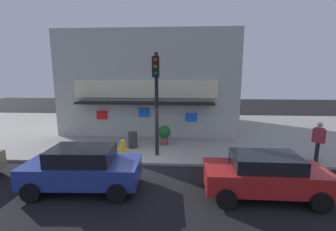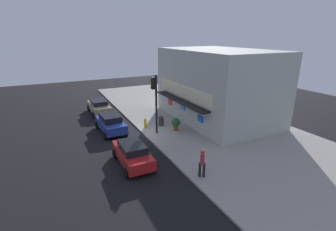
{
  "view_description": "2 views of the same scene",
  "coord_description": "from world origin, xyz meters",
  "px_view_note": "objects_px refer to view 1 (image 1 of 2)",
  "views": [
    {
      "loc": [
        1.97,
        -9.84,
        4.1
      ],
      "look_at": [
        1.26,
        1.54,
        2.05
      ],
      "focal_mm": 24.66,
      "sensor_mm": 36.0,
      "label": 1
    },
    {
      "loc": [
        18.66,
        -6.67,
        8.12
      ],
      "look_at": [
        0.83,
        2.13,
        1.56
      ],
      "focal_mm": 26.23,
      "sensor_mm": 36.0,
      "label": 2
    }
  ],
  "objects_px": {
    "parked_car_red": "(264,174)",
    "fire_hydrant": "(123,149)",
    "traffic_light": "(156,91)",
    "potted_plant_by_doorway": "(164,133)",
    "trash_can": "(133,140)",
    "parked_car_blue": "(83,168)",
    "pedestrian": "(318,140)"
  },
  "relations": [
    {
      "from": "parked_car_red",
      "to": "traffic_light",
      "type": "bearing_deg",
      "value": 139.97
    },
    {
      "from": "parked_car_red",
      "to": "fire_hydrant",
      "type": "bearing_deg",
      "value": 151.48
    },
    {
      "from": "parked_car_red",
      "to": "trash_can",
      "type": "bearing_deg",
      "value": 140.19
    },
    {
      "from": "trash_can",
      "to": "potted_plant_by_doorway",
      "type": "xyz_separation_m",
      "value": [
        1.67,
        0.65,
        0.23
      ]
    },
    {
      "from": "potted_plant_by_doorway",
      "to": "trash_can",
      "type": "bearing_deg",
      "value": -158.66
    },
    {
      "from": "potted_plant_by_doorway",
      "to": "parked_car_red",
      "type": "xyz_separation_m",
      "value": [
        3.79,
        -5.2,
        -0.01
      ]
    },
    {
      "from": "fire_hydrant",
      "to": "parked_car_blue",
      "type": "bearing_deg",
      "value": -102.75
    },
    {
      "from": "fire_hydrant",
      "to": "trash_can",
      "type": "height_order",
      "value": "fire_hydrant"
    },
    {
      "from": "trash_can",
      "to": "parked_car_red",
      "type": "height_order",
      "value": "parked_car_red"
    },
    {
      "from": "fire_hydrant",
      "to": "trash_can",
      "type": "xyz_separation_m",
      "value": [
        0.17,
        1.49,
        0.0
      ]
    },
    {
      "from": "trash_can",
      "to": "parked_car_blue",
      "type": "relative_size",
      "value": 0.21
    },
    {
      "from": "traffic_light",
      "to": "parked_car_red",
      "type": "relative_size",
      "value": 1.25
    },
    {
      "from": "traffic_light",
      "to": "parked_car_red",
      "type": "distance_m",
      "value": 5.83
    },
    {
      "from": "pedestrian",
      "to": "parked_car_blue",
      "type": "distance_m",
      "value": 10.19
    },
    {
      "from": "parked_car_blue",
      "to": "pedestrian",
      "type": "bearing_deg",
      "value": 17.09
    },
    {
      "from": "parked_car_red",
      "to": "pedestrian",
      "type": "bearing_deg",
      "value": 42.06
    },
    {
      "from": "trash_can",
      "to": "parked_car_blue",
      "type": "distance_m",
      "value": 4.53
    },
    {
      "from": "fire_hydrant",
      "to": "parked_car_red",
      "type": "relative_size",
      "value": 0.22
    },
    {
      "from": "traffic_light",
      "to": "fire_hydrant",
      "type": "height_order",
      "value": "traffic_light"
    },
    {
      "from": "fire_hydrant",
      "to": "potted_plant_by_doorway",
      "type": "xyz_separation_m",
      "value": [
        1.85,
        2.14,
        0.23
      ]
    },
    {
      "from": "traffic_light",
      "to": "pedestrian",
      "type": "distance_m",
      "value": 7.77
    },
    {
      "from": "traffic_light",
      "to": "potted_plant_by_doorway",
      "type": "xyz_separation_m",
      "value": [
        0.23,
        1.83,
        -2.54
      ]
    },
    {
      "from": "trash_can",
      "to": "parked_car_blue",
      "type": "height_order",
      "value": "parked_car_blue"
    },
    {
      "from": "fire_hydrant",
      "to": "pedestrian",
      "type": "relative_size",
      "value": 0.48
    },
    {
      "from": "fire_hydrant",
      "to": "potted_plant_by_doorway",
      "type": "relative_size",
      "value": 0.79
    },
    {
      "from": "pedestrian",
      "to": "potted_plant_by_doorway",
      "type": "height_order",
      "value": "pedestrian"
    },
    {
      "from": "traffic_light",
      "to": "potted_plant_by_doorway",
      "type": "bearing_deg",
      "value": 82.87
    },
    {
      "from": "traffic_light",
      "to": "parked_car_blue",
      "type": "relative_size",
      "value": 1.22
    },
    {
      "from": "traffic_light",
      "to": "trash_can",
      "type": "relative_size",
      "value": 5.78
    },
    {
      "from": "trash_can",
      "to": "pedestrian",
      "type": "height_order",
      "value": "pedestrian"
    },
    {
      "from": "parked_car_red",
      "to": "parked_car_blue",
      "type": "xyz_separation_m",
      "value": [
        -6.3,
        0.1,
        0.03
      ]
    },
    {
      "from": "potted_plant_by_doorway",
      "to": "traffic_light",
      "type": "bearing_deg",
      "value": -97.13
    }
  ]
}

